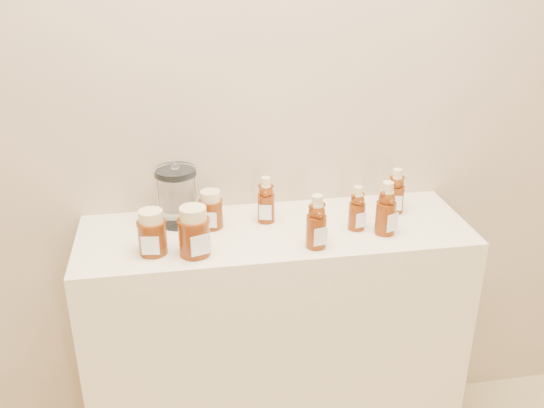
{
  "coord_description": "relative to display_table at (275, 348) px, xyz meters",
  "views": [
    {
      "loc": [
        -0.29,
        -0.08,
        1.74
      ],
      "look_at": [
        -0.02,
        1.52,
        1.0
      ],
      "focal_mm": 40.0,
      "sensor_mm": 36.0,
      "label": 1
    }
  ],
  "objects": [
    {
      "name": "bear_bottle_front_left",
      "position": [
        0.1,
        -0.13,
        0.54
      ],
      "size": [
        0.07,
        0.07,
        0.18
      ],
      "primitive_type": null,
      "rotation": [
        0.0,
        0.0,
        0.21
      ],
      "color": "#591F07",
      "rests_on": "display_table"
    },
    {
      "name": "wall_back",
      "position": [
        0.0,
        0.2,
        0.9
      ],
      "size": [
        3.5,
        0.02,
        2.7
      ],
      "primitive_type": "cube",
      "color": "tan",
      "rests_on": "ground"
    },
    {
      "name": "honey_jar_back",
      "position": [
        -0.19,
        0.05,
        0.51
      ],
      "size": [
        0.09,
        0.09,
        0.12
      ],
      "primitive_type": null,
      "rotation": [
        0.0,
        0.0,
        -0.23
      ],
      "color": "#591F07",
      "rests_on": "display_table"
    },
    {
      "name": "bear_bottle_back_right",
      "position": [
        0.4,
        0.06,
        0.53
      ],
      "size": [
        0.07,
        0.07,
        0.17
      ],
      "primitive_type": null,
      "rotation": [
        0.0,
        0.0,
        -0.28
      ],
      "color": "#591F07",
      "rests_on": "display_table"
    },
    {
      "name": "honey_jar_left",
      "position": [
        -0.37,
        -0.09,
        0.52
      ],
      "size": [
        0.1,
        0.1,
        0.13
      ],
      "primitive_type": null,
      "rotation": [
        0.0,
        0.0,
        -0.16
      ],
      "color": "#591F07",
      "rests_on": "display_table"
    },
    {
      "name": "bear_bottle_front_right",
      "position": [
        0.32,
        -0.08,
        0.54
      ],
      "size": [
        0.09,
        0.09,
        0.19
      ],
      "primitive_type": null,
      "rotation": [
        0.0,
        0.0,
        0.43
      ],
      "color": "#591F07",
      "rests_on": "display_table"
    },
    {
      "name": "display_table",
      "position": [
        0.0,
        0.0,
        0.0
      ],
      "size": [
        1.2,
        0.4,
        0.9
      ],
      "primitive_type": "cube",
      "color": "beige",
      "rests_on": "ground"
    },
    {
      "name": "bear_bottle_back_mid",
      "position": [
        0.24,
        -0.04,
        0.53
      ],
      "size": [
        0.07,
        0.07,
        0.16
      ],
      "primitive_type": null,
      "rotation": [
        0.0,
        0.0,
        0.26
      ],
      "color": "#591F07",
      "rests_on": "display_table"
    },
    {
      "name": "honey_jar_front",
      "position": [
        -0.25,
        -0.11,
        0.52
      ],
      "size": [
        0.12,
        0.12,
        0.14
      ],
      "primitive_type": null,
      "rotation": [
        0.0,
        0.0,
        0.31
      ],
      "color": "#591F07",
      "rests_on": "display_table"
    },
    {
      "name": "glass_canister",
      "position": [
        -0.29,
        0.1,
        0.55
      ],
      "size": [
        0.16,
        0.16,
        0.2
      ],
      "primitive_type": null,
      "rotation": [
        0.0,
        0.0,
        -0.27
      ],
      "color": "white",
      "rests_on": "display_table"
    },
    {
      "name": "bear_bottle_back_left",
      "position": [
        -0.02,
        0.06,
        0.53
      ],
      "size": [
        0.07,
        0.07,
        0.17
      ],
      "primitive_type": null,
      "rotation": [
        0.0,
        0.0,
        -0.24
      ],
      "color": "#591F07",
      "rests_on": "display_table"
    }
  ]
}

